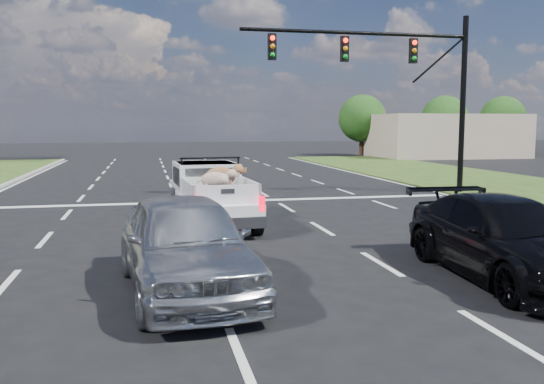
% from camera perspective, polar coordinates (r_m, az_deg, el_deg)
% --- Properties ---
extents(ground, '(160.00, 160.00, 0.00)m').
position_cam_1_polar(ground, '(11.26, 2.46, -7.58)').
color(ground, black).
rests_on(ground, ground).
extents(road_markings, '(17.75, 60.00, 0.01)m').
position_cam_1_polar(road_markings, '(17.55, -3.01, -2.37)').
color(road_markings, silver).
rests_on(road_markings, ground).
extents(traffic_signal, '(9.11, 0.31, 7.00)m').
position_cam_1_polar(traffic_signal, '(23.37, 13.30, 11.33)').
color(traffic_signal, black).
rests_on(traffic_signal, ground).
extents(building_right, '(12.00, 7.00, 3.60)m').
position_cam_1_polar(building_right, '(50.99, 16.87, 5.35)').
color(building_right, tan).
rests_on(building_right, ground).
extents(tree_far_d, '(4.20, 4.20, 5.40)m').
position_cam_1_polar(tree_far_d, '(52.06, 8.93, 7.22)').
color(tree_far_d, '#332114').
rests_on(tree_far_d, ground).
extents(tree_far_e, '(4.20, 4.20, 5.40)m').
position_cam_1_polar(tree_far_e, '(55.45, 16.72, 6.98)').
color(tree_far_e, '#332114').
rests_on(tree_far_e, ground).
extents(tree_far_f, '(4.20, 4.20, 5.40)m').
position_cam_1_polar(tree_far_f, '(58.58, 21.90, 6.75)').
color(tree_far_f, '#332114').
rests_on(tree_far_f, ground).
extents(pickup_truck, '(2.11, 5.09, 1.87)m').
position_cam_1_polar(pickup_truck, '(16.16, -6.08, -0.07)').
color(pickup_truck, black).
rests_on(pickup_truck, ground).
extents(silver_sedan, '(2.42, 4.99, 1.64)m').
position_cam_1_polar(silver_sedan, '(9.66, -8.59, -5.05)').
color(silver_sedan, '#AEB1B5').
rests_on(silver_sedan, ground).
extents(black_coupe, '(2.26, 5.13, 1.46)m').
position_cam_1_polar(black_coupe, '(11.24, 22.13, -4.28)').
color(black_coupe, black).
rests_on(black_coupe, ground).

